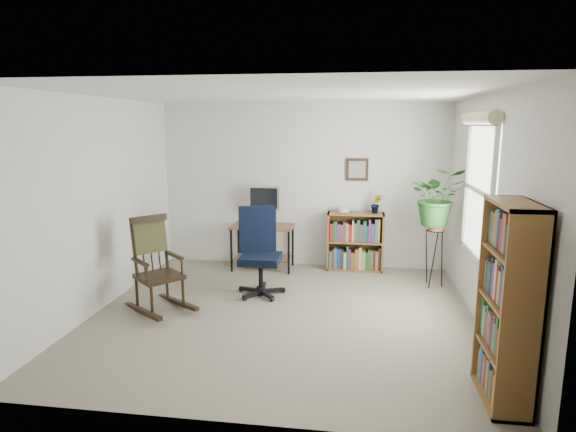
% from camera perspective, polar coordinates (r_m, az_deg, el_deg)
% --- Properties ---
extents(floor, '(4.20, 4.00, 0.00)m').
position_cam_1_polar(floor, '(5.48, -0.60, -11.64)').
color(floor, gray).
rests_on(floor, ground).
extents(ceiling, '(4.20, 4.00, 0.00)m').
position_cam_1_polar(ceiling, '(5.07, -0.66, 14.27)').
color(ceiling, silver).
rests_on(ceiling, ground).
extents(wall_back, '(4.20, 0.00, 2.40)m').
position_cam_1_polar(wall_back, '(7.10, 1.82, 3.60)').
color(wall_back, silver).
rests_on(wall_back, ground).
extents(wall_front, '(4.20, 0.00, 2.40)m').
position_cam_1_polar(wall_front, '(3.23, -6.03, -5.35)').
color(wall_front, silver).
rests_on(wall_front, ground).
extents(wall_left, '(0.00, 4.00, 2.40)m').
position_cam_1_polar(wall_left, '(5.84, -21.46, 1.26)').
color(wall_left, silver).
rests_on(wall_left, ground).
extents(wall_right, '(0.00, 4.00, 2.40)m').
position_cam_1_polar(wall_right, '(5.26, 22.63, 0.18)').
color(wall_right, silver).
rests_on(wall_right, ground).
extents(window, '(0.12, 1.20, 1.50)m').
position_cam_1_polar(window, '(5.51, 21.61, 2.81)').
color(window, silver).
rests_on(window, wall_right).
extents(desk, '(0.90, 0.50, 0.65)m').
position_cam_1_polar(desk, '(7.06, -3.02, -3.68)').
color(desk, brown).
rests_on(desk, floor).
extents(monitor, '(0.46, 0.16, 0.56)m').
position_cam_1_polar(monitor, '(7.07, -2.86, 1.35)').
color(monitor, '#BCBDC1').
rests_on(monitor, desk).
extents(keyboard, '(0.40, 0.15, 0.02)m').
position_cam_1_polar(keyboard, '(6.87, -3.24, -1.21)').
color(keyboard, black).
rests_on(keyboard, desk).
extents(office_chair, '(0.78, 0.78, 1.11)m').
position_cam_1_polar(office_chair, '(5.93, -3.27, -4.25)').
color(office_chair, black).
rests_on(office_chair, floor).
extents(rocking_chair, '(1.08, 1.05, 1.10)m').
position_cam_1_polar(rocking_chair, '(5.64, -15.08, -5.49)').
color(rocking_chair, black).
rests_on(rocking_chair, floor).
extents(low_bookshelf, '(0.80, 0.27, 0.85)m').
position_cam_1_polar(low_bookshelf, '(7.03, 7.96, -3.02)').
color(low_bookshelf, brown).
rests_on(low_bookshelf, floor).
extents(tall_bookshelf, '(0.29, 0.68, 1.55)m').
position_cam_1_polar(tall_bookshelf, '(4.01, 24.63, -9.48)').
color(tall_bookshelf, brown).
rests_on(tall_bookshelf, floor).
extents(plant_stand, '(0.29, 0.29, 0.88)m').
position_cam_1_polar(plant_stand, '(6.54, 16.93, -4.31)').
color(plant_stand, black).
rests_on(plant_stand, floor).
extents(spider_plant, '(1.69, 1.88, 1.46)m').
position_cam_1_polar(spider_plant, '(6.35, 17.49, 5.38)').
color(spider_plant, '#255E21').
rests_on(spider_plant, plant_stand).
extents(potted_plant_small, '(0.13, 0.24, 0.11)m').
position_cam_1_polar(potted_plant_small, '(6.95, 10.37, 0.77)').
color(potted_plant_small, '#255E21').
rests_on(potted_plant_small, low_bookshelf).
extents(framed_picture, '(0.32, 0.04, 0.32)m').
position_cam_1_polar(framed_picture, '(7.01, 8.19, 5.47)').
color(framed_picture, black).
rests_on(framed_picture, wall_back).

